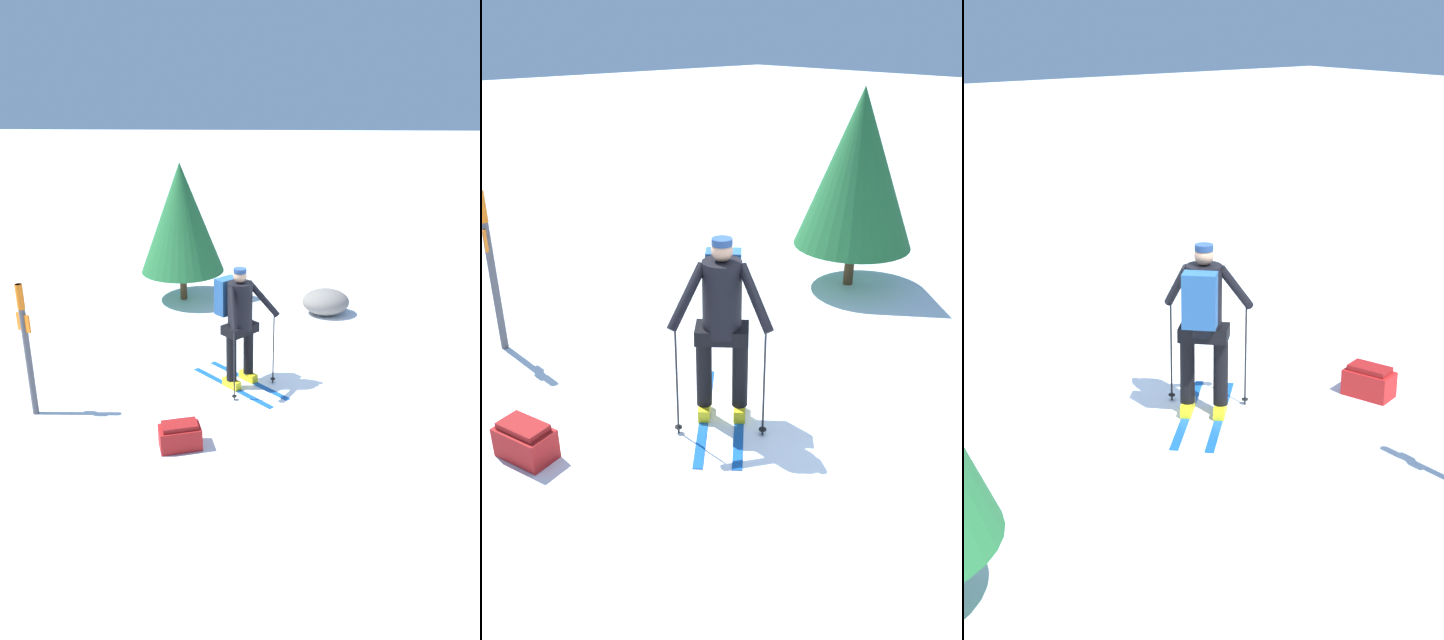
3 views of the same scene
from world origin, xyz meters
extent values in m
plane|color=white|center=(0.00, 0.00, 0.00)|extent=(80.00, 80.00, 0.00)
cube|color=#144C9E|center=(-0.52, -0.17, 0.01)|extent=(1.23, 1.23, 0.01)
cube|color=yellow|center=(-0.52, -0.17, 0.07)|extent=(0.29, 0.29, 0.12)
cylinder|color=black|center=(-0.52, -0.17, 0.51)|extent=(0.15, 0.15, 0.76)
cube|color=#144C9E|center=(-0.76, -0.41, 0.01)|extent=(1.23, 1.23, 0.01)
cube|color=yellow|center=(-0.76, -0.41, 0.07)|extent=(0.29, 0.29, 0.12)
cylinder|color=black|center=(-0.76, -0.41, 0.51)|extent=(0.15, 0.15, 0.76)
cube|color=black|center=(-0.64, -0.29, 0.89)|extent=(0.56, 0.56, 0.14)
cylinder|color=black|center=(-0.64, -0.29, 1.24)|extent=(0.35, 0.35, 0.69)
sphere|color=tan|center=(-0.64, -0.29, 1.68)|extent=(0.19, 0.19, 0.19)
cylinder|color=navy|center=(-0.64, -0.29, 1.76)|extent=(0.18, 0.18, 0.06)
cube|color=navy|center=(-0.84, -0.09, 1.32)|extent=(0.37, 0.37, 0.54)
cylinder|color=black|center=(-0.16, -0.23, 0.57)|extent=(0.02, 0.02, 1.14)
cylinder|color=black|center=(-0.16, -0.23, 0.06)|extent=(0.07, 0.07, 0.01)
cylinder|color=black|center=(-0.32, -0.20, 1.32)|extent=(0.50, 0.16, 0.53)
cylinder|color=black|center=(-0.71, -0.78, 0.57)|extent=(0.02, 0.02, 1.14)
cylinder|color=black|center=(-0.71, -0.78, 0.06)|extent=(0.07, 0.07, 0.01)
cylinder|color=black|center=(-0.73, -0.61, 1.32)|extent=(0.16, 0.50, 0.53)
cube|color=maroon|center=(-1.33, -1.98, 0.14)|extent=(0.58, 0.43, 0.28)
cube|color=maroon|center=(-1.33, -1.98, 0.31)|extent=(0.48, 0.35, 0.06)
cylinder|color=#4C4C51|center=(-3.39, -1.23, 0.93)|extent=(0.09, 0.09, 1.86)
cylinder|color=orange|center=(-3.39, -1.23, 1.69)|extent=(0.10, 0.10, 0.33)
cube|color=orange|center=(-3.39, -1.23, 1.34)|extent=(0.22, 0.15, 0.24)
ellipsoid|color=slate|center=(0.89, 2.61, 0.24)|extent=(0.89, 0.75, 0.49)
cylinder|color=#4C331E|center=(-1.91, 3.35, 0.30)|extent=(0.14, 0.14, 0.60)
cone|color=#1E5B2D|center=(-1.91, 3.35, 1.67)|extent=(1.64, 1.64, 2.13)
camera|label=1|loc=(-0.37, -8.52, 4.37)|focal=35.00mm
camera|label=2|loc=(3.10, -3.70, 3.45)|focal=35.00mm
camera|label=3|loc=(-7.27, 4.67, 3.95)|focal=50.00mm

